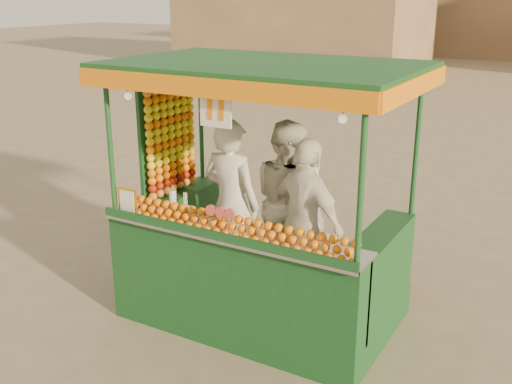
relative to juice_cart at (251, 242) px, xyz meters
The scene contains 5 objects.
ground 0.86m from the juice_cart, 116.71° to the left, with size 90.00×90.00×0.00m, color #746153.
juice_cart is the anchor object (origin of this frame).
vendor_left 0.44m from the juice_cart, 164.04° to the left, with size 0.65×0.44×1.73m.
vendor_middle 0.61m from the juice_cart, 73.39° to the left, with size 1.04×1.00×1.69m.
vendor_right 0.61m from the juice_cart, 15.33° to the left, with size 1.03×0.73×1.62m.
Camera 1 is at (2.88, -4.96, 3.20)m, focal length 42.65 mm.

